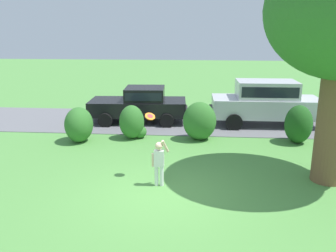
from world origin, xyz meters
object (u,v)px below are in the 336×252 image
Objects in this scene: parked_sedan at (140,103)px; parked_suv at (266,101)px; child_thrower at (159,160)px; frisbee at (150,116)px.

parked_suv reaches higher than parked_sedan.
parked_sedan is 5.43m from parked_suv.
parked_sedan is 3.49× the size of child_thrower.
parked_sedan reaches higher than child_thrower.
child_thrower is at bearing -76.84° from parked_sedan.
parked_sedan is at bearing 101.66° from frisbee.
parked_suv is at bearing 54.86° from frisbee.
parked_sedan is 6.23m from frisbee.
parked_sedan is at bearing 103.16° from child_thrower.
parked_suv is at bearing -1.01° from parked_sedan.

